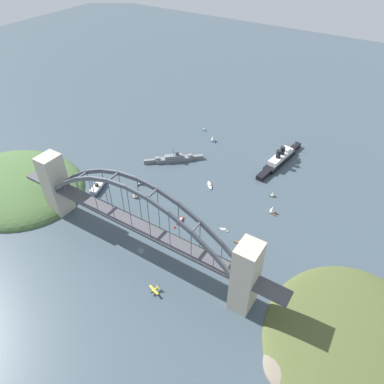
{
  "coord_description": "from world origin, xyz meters",
  "views": [
    {
      "loc": [
        143.42,
        -144.77,
        226.9
      ],
      "look_at": [
        0.0,
        79.38,
        8.0
      ],
      "focal_mm": 33.45,
      "sensor_mm": 36.0,
      "label": 1
    }
  ],
  "objects_px": {
    "naval_cruiser": "(174,158)",
    "small_boat_5": "(224,230)",
    "small_boat_3": "(273,209)",
    "ocean_liner": "(280,159)",
    "small_boat_7": "(210,185)",
    "small_boat_4": "(140,181)",
    "small_boat_6": "(135,194)",
    "small_boat_8": "(204,130)",
    "small_boat_9": "(240,243)",
    "channel_marker_buoy": "(174,227)",
    "small_boat_2": "(213,138)",
    "harbor_arch_bridge": "(137,223)",
    "small_boat_0": "(180,220)",
    "harbor_ferry_steamer": "(97,188)",
    "seaplane_taxiing_near_bridge": "(155,290)",
    "small_boat_1": "(273,194)"
  },
  "relations": [
    {
      "from": "harbor_arch_bridge",
      "to": "small_boat_9",
      "type": "xyz_separation_m",
      "value": [
        66.37,
        51.31,
        -30.74
      ]
    },
    {
      "from": "small_boat_6",
      "to": "small_boat_4",
      "type": "bearing_deg",
      "value": 114.47
    },
    {
      "from": "small_boat_8",
      "to": "channel_marker_buoy",
      "type": "distance_m",
      "value": 176.26
    },
    {
      "from": "small_boat_6",
      "to": "small_boat_8",
      "type": "xyz_separation_m",
      "value": [
        -11.13,
        149.02,
        -2.91
      ]
    },
    {
      "from": "ocean_liner",
      "to": "small_boat_7",
      "type": "bearing_deg",
      "value": -119.56
    },
    {
      "from": "ocean_liner",
      "to": "channel_marker_buoy",
      "type": "xyz_separation_m",
      "value": [
        -40.11,
        -146.71,
        -3.98
      ]
    },
    {
      "from": "harbor_arch_bridge",
      "to": "small_boat_5",
      "type": "distance_m",
      "value": 80.87
    },
    {
      "from": "harbor_ferry_steamer",
      "to": "small_boat_1",
      "type": "relative_size",
      "value": 5.76
    },
    {
      "from": "small_boat_1",
      "to": "small_boat_6",
      "type": "xyz_separation_m",
      "value": [
        -113.14,
        -74.38,
        1.03
      ]
    },
    {
      "from": "small_boat_0",
      "to": "small_boat_6",
      "type": "xyz_separation_m",
      "value": [
        -56.29,
        3.86,
        2.94
      ]
    },
    {
      "from": "small_boat_2",
      "to": "small_boat_6",
      "type": "height_order",
      "value": "small_boat_2"
    },
    {
      "from": "small_boat_5",
      "to": "small_boat_7",
      "type": "bearing_deg",
      "value": 131.79
    },
    {
      "from": "naval_cruiser",
      "to": "small_boat_5",
      "type": "height_order",
      "value": "naval_cruiser"
    },
    {
      "from": "small_boat_4",
      "to": "small_boat_6",
      "type": "bearing_deg",
      "value": -65.53
    },
    {
      "from": "small_boat_5",
      "to": "harbor_ferry_steamer",
      "type": "bearing_deg",
      "value": -172.2
    },
    {
      "from": "small_boat_0",
      "to": "small_boat_8",
      "type": "xyz_separation_m",
      "value": [
        -67.42,
        152.87,
        0.03
      ]
    },
    {
      "from": "ocean_liner",
      "to": "small_boat_4",
      "type": "xyz_separation_m",
      "value": [
        -105.61,
        -113.27,
        -0.85
      ]
    },
    {
      "from": "harbor_ferry_steamer",
      "to": "small_boat_3",
      "type": "bearing_deg",
      "value": 21.39
    },
    {
      "from": "small_boat_7",
      "to": "ocean_liner",
      "type": "bearing_deg",
      "value": 60.44
    },
    {
      "from": "small_boat_3",
      "to": "small_boat_8",
      "type": "xyz_separation_m",
      "value": [
        -133.06,
        97.02,
        -3.09
      ]
    },
    {
      "from": "seaplane_taxiing_near_bridge",
      "to": "small_boat_0",
      "type": "height_order",
      "value": "seaplane_taxiing_near_bridge"
    },
    {
      "from": "small_boat_5",
      "to": "small_boat_8",
      "type": "bearing_deg",
      "value": 126.88
    },
    {
      "from": "harbor_arch_bridge",
      "to": "small_boat_0",
      "type": "xyz_separation_m",
      "value": [
        8.43,
        46.74,
        -30.67
      ]
    },
    {
      "from": "small_boat_1",
      "to": "small_boat_2",
      "type": "bearing_deg",
      "value": 150.09
    },
    {
      "from": "small_boat_7",
      "to": "small_boat_5",
      "type": "bearing_deg",
      "value": -48.21
    },
    {
      "from": "naval_cruiser",
      "to": "small_boat_6",
      "type": "bearing_deg",
      "value": -87.05
    },
    {
      "from": "naval_cruiser",
      "to": "small_boat_2",
      "type": "bearing_deg",
      "value": 75.71
    },
    {
      "from": "ocean_liner",
      "to": "small_boat_1",
      "type": "relative_size",
      "value": 14.59
    },
    {
      "from": "ocean_liner",
      "to": "harbor_ferry_steamer",
      "type": "xyz_separation_m",
      "value": [
        -136.0,
        -144.15,
        -2.87
      ]
    },
    {
      "from": "channel_marker_buoy",
      "to": "harbor_arch_bridge",
      "type": "bearing_deg",
      "value": -103.24
    },
    {
      "from": "naval_cruiser",
      "to": "small_boat_3",
      "type": "height_order",
      "value": "naval_cruiser"
    },
    {
      "from": "harbor_ferry_steamer",
      "to": "small_boat_2",
      "type": "xyz_separation_m",
      "value": [
        50.97,
        143.95,
        1.83
      ]
    },
    {
      "from": "harbor_arch_bridge",
      "to": "seaplane_taxiing_near_bridge",
      "type": "distance_m",
      "value": 52.5
    },
    {
      "from": "small_boat_3",
      "to": "small_boat_7",
      "type": "relative_size",
      "value": 0.82
    },
    {
      "from": "small_boat_9",
      "to": "ocean_liner",
      "type": "bearing_deg",
      "value": 97.57
    },
    {
      "from": "small_boat_3",
      "to": "small_boat_8",
      "type": "height_order",
      "value": "small_boat_3"
    },
    {
      "from": "small_boat_2",
      "to": "small_boat_3",
      "type": "xyz_separation_m",
      "value": [
        110.32,
        -80.78,
        -0.05
      ]
    },
    {
      "from": "naval_cruiser",
      "to": "small_boat_0",
      "type": "distance_m",
      "value": 97.17
    },
    {
      "from": "harbor_arch_bridge",
      "to": "small_boat_5",
      "type": "height_order",
      "value": "harbor_arch_bridge"
    },
    {
      "from": "seaplane_taxiing_near_bridge",
      "to": "small_boat_1",
      "type": "bearing_deg",
      "value": 78.57
    },
    {
      "from": "channel_marker_buoy",
      "to": "small_boat_9",
      "type": "bearing_deg",
      "value": 14.06
    },
    {
      "from": "small_boat_7",
      "to": "channel_marker_buoy",
      "type": "distance_m",
      "value": 68.95
    },
    {
      "from": "harbor_arch_bridge",
      "to": "small_boat_0",
      "type": "distance_m",
      "value": 56.54
    },
    {
      "from": "small_boat_5",
      "to": "small_boat_8",
      "type": "height_order",
      "value": "small_boat_8"
    },
    {
      "from": "harbor_arch_bridge",
      "to": "small_boat_9",
      "type": "relative_size",
      "value": 23.57
    },
    {
      "from": "small_boat_8",
      "to": "channel_marker_buoy",
      "type": "relative_size",
      "value": 2.5
    },
    {
      "from": "small_boat_9",
      "to": "small_boat_5",
      "type": "bearing_deg",
      "value": 160.99
    },
    {
      "from": "small_boat_8",
      "to": "small_boat_9",
      "type": "distance_m",
      "value": 194.19
    },
    {
      "from": "ocean_liner",
      "to": "small_boat_9",
      "type": "distance_m",
      "value": 133.5
    },
    {
      "from": "small_boat_7",
      "to": "channel_marker_buoy",
      "type": "xyz_separation_m",
      "value": [
        4.07,
        -68.83,
        0.27
      ]
    }
  ]
}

